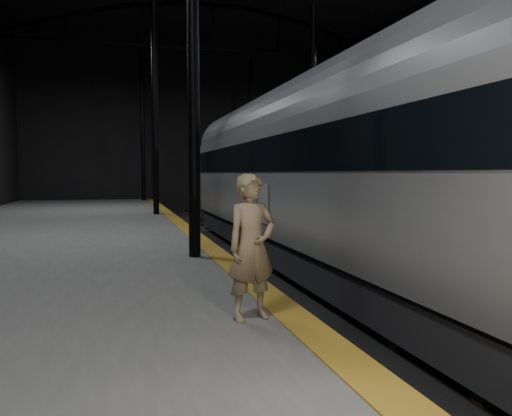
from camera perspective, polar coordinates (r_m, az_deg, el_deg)
name	(u,v)px	position (r m, az deg, el deg)	size (l,w,h in m)	color
ground	(294,262)	(16.23, 4.39, -6.17)	(44.00, 44.00, 0.00)	black
platform_left	(44,257)	(15.36, -23.08, -5.17)	(9.00, 43.80, 1.00)	#4E4E4C
platform_right	(490,239)	(19.95, 25.16, -3.18)	(9.00, 43.80, 1.00)	#4E4E4C
tactile_strip	(194,234)	(15.30, -7.14, -3.00)	(0.50, 43.80, 0.01)	olive
track	(294,260)	(16.22, 4.39, -5.93)	(2.40, 43.00, 0.24)	#3F3328
train	(303,166)	(15.28, 5.39, 4.83)	(3.10, 20.71, 5.54)	#999BA0
woman	(252,247)	(6.34, -0.50, -4.47)	(0.68, 0.44, 1.86)	#8E7757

